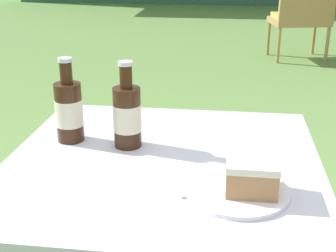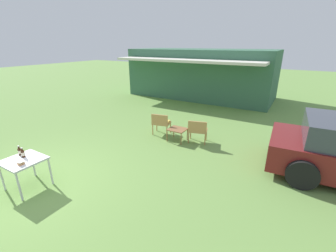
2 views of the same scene
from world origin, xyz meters
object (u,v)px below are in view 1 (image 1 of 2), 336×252
patio_table (163,186)px  cake_on_plate (246,181)px  cola_bottle_far (69,110)px  wicker_chair_cushioned (301,17)px  cola_bottle_near (127,115)px

patio_table → cake_on_plate: bearing=-36.0°
patio_table → cake_on_plate: size_ratio=3.47×
cola_bottle_far → patio_table: bearing=-19.0°
wicker_chair_cushioned → cola_bottle_near: bearing=64.6°
wicker_chair_cushioned → patio_table: size_ratio=1.00×
wicker_chair_cushioned → cola_bottle_far: cola_bottle_far is taller
wicker_chair_cushioned → cola_bottle_near: cola_bottle_near is taller
cola_bottle_far → cola_bottle_near: bearing=-6.3°
patio_table → cola_bottle_far: size_ratio=3.41×
wicker_chair_cushioned → cake_on_plate: 4.37m
patio_table → cola_bottle_near: (-0.10, 0.07, 0.16)m
cake_on_plate → patio_table: bearing=144.0°
patio_table → cola_bottle_near: cola_bottle_near is taller
wicker_chair_cushioned → cola_bottle_near: (-1.00, -4.09, 0.32)m
cake_on_plate → cola_bottle_near: bearing=144.2°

